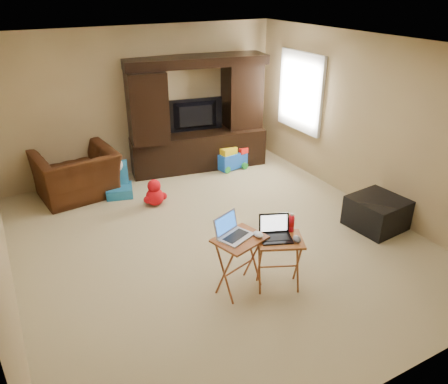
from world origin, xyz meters
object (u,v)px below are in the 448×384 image
child_rocker (118,180)px  laptop_left (236,228)px  tray_table_right (279,263)px  recliner (77,175)px  tray_table_left (239,264)px  ottoman (377,213)px  entertainment_center (197,114)px  plush_toy (155,192)px  television (196,116)px  mouse_left (258,234)px  laptop_right (277,229)px  mouse_right (297,239)px  push_toy (232,157)px  water_bottle (291,223)px

child_rocker → laptop_left: 3.02m
child_rocker → tray_table_right: (0.90, -3.14, 0.04)m
recliner → tray_table_left: bearing=101.4°
ottoman → laptop_left: (-2.43, -0.25, 0.58)m
tray_table_left → tray_table_right: (0.41, -0.17, -0.02)m
entertainment_center → plush_toy: (-1.25, -1.06, -0.78)m
television → recliner: size_ratio=0.86×
laptop_left → mouse_left: 0.26m
laptop_left → laptop_right: laptop_left is taller
child_rocker → laptop_right: size_ratio=1.65×
tray_table_left → laptop_left: size_ratio=1.91×
recliner → laptop_left: 3.40m
plush_toy → ottoman: size_ratio=0.63×
television → laptop_right: bearing=87.7°
tray_table_right → mouse_right: bearing=-18.2°
plush_toy → laptop_right: size_ratio=1.29×
television → laptop_right: (-0.78, -3.64, -0.20)m
entertainment_center → push_toy: 1.00m
ottoman → plush_toy: bearing=139.9°
television → laptop_right: size_ratio=3.05×
entertainment_center → recliner: entertainment_center is taller
water_bottle → laptop_right: bearing=-166.0°
mouse_left → water_bottle: bearing=-2.9°
television → push_toy: size_ratio=1.76×
plush_toy → mouse_right: bearing=-76.5°
recliner → laptop_right: laptop_right is taller
child_rocker → entertainment_center: bearing=31.5°
laptop_right → mouse_right: bearing=-17.7°
plush_toy → laptop_right: 2.64m
recliner → ottoman: size_ratio=1.73×
recliner → entertainment_center: bearing=178.6°
laptop_right → tray_table_right: bearing=-4.8°
recliner → child_rocker: recliner is taller
entertainment_center → laptop_left: bearing=-99.3°
mouse_left → television: bearing=75.0°
plush_toy → mouse_left: 2.52m
entertainment_center → ottoman: bearing=-58.9°
push_toy → laptop_right: 3.54m
entertainment_center → water_bottle: (-0.54, -3.54, -0.27)m
child_rocker → push_toy: size_ratio=0.95×
entertainment_center → child_rocker: 1.86m
mouse_right → mouse_left: bearing=147.6°
child_rocker → mouse_right: 3.44m
entertainment_center → water_bottle: size_ratio=12.50×
child_rocker → tray_table_right: size_ratio=0.86×
laptop_left → mouse_right: laptop_left is taller
child_rocker → mouse_left: mouse_left is taller
tray_table_left → mouse_right: size_ratio=5.23×
television → water_bottle: (-0.54, -3.58, -0.23)m
entertainment_center → tray_table_right: entertainment_center is taller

